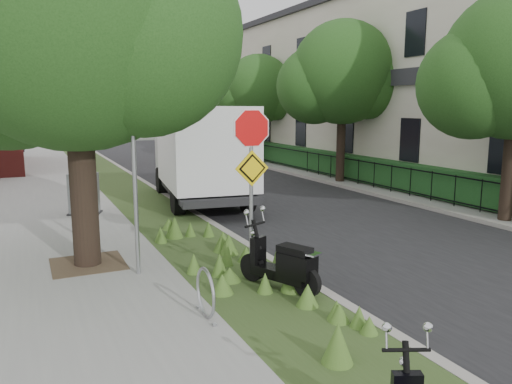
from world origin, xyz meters
The scene contains 19 objects.
ground centered at (0.00, 0.00, 0.00)m, with size 120.00×120.00×0.00m, color #4C5147.
sidewalk_near centered at (-4.25, 10.00, 0.06)m, with size 3.50×60.00×0.12m, color gray.
verge centered at (-1.50, 10.00, 0.06)m, with size 2.00×60.00×0.12m, color #364C20.
kerb_near centered at (-0.50, 10.00, 0.07)m, with size 0.20×60.00×0.13m, color #9E9991.
road centered at (3.00, 10.00, 0.01)m, with size 7.00×60.00×0.01m, color black.
kerb_far centered at (6.50, 10.00, 0.07)m, with size 0.20×60.00×0.13m, color #9E9991.
footpath_far centered at (8.20, 10.00, 0.06)m, with size 3.20×60.00×0.12m, color gray.
street_tree_main centered at (-4.08, 2.86, 4.80)m, with size 6.21×5.54×7.66m.
bare_post centered at (-3.20, 1.80, 2.12)m, with size 0.08×0.08×4.00m.
bike_hoop centered at (-2.70, -0.60, 0.50)m, with size 0.06×0.78×0.77m.
sign_assembly centered at (-1.40, 0.58, 2.33)m, with size 0.94×0.08×3.22m.
fence_far centered at (7.20, 10.00, 0.67)m, with size 0.04×24.00×1.00m.
hedge_far centered at (7.90, 10.00, 0.67)m, with size 1.00×24.00×1.10m, color #163F1C.
terrace_houses centered at (11.49, 10.00, 4.16)m, with size 7.40×26.40×8.20m.
far_tree_b centered at (6.94, 10.05, 4.37)m, with size 4.83×4.31×6.56m.
far_tree_c centered at (6.94, 18.04, 3.95)m, with size 4.37×3.89×5.93m.
scooter_near centered at (-1.09, -0.19, 0.52)m, with size 0.84×1.62×0.82m.
box_truck centered at (0.30, 8.26, 1.80)m, with size 3.16×6.36×2.76m.
utility_cabinet centered at (-3.50, 7.80, 0.69)m, with size 1.05×0.88×1.20m.
Camera 1 is at (-5.02, -7.33, 3.25)m, focal length 35.00 mm.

